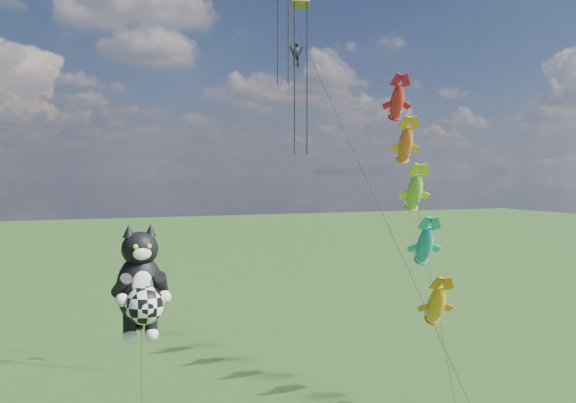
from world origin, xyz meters
name	(u,v)px	position (x,y,z in m)	size (l,w,h in m)	color
cat_kite_rig	(141,286)	(3.51, 0.06, 7.74)	(2.37, 4.12, 10.42)	brown
fish_windsock_rig	(415,192)	(19.85, 3.79, 11.50)	(5.02, 15.23, 20.48)	brown
parafoil_rig	(300,49)	(14.18, 7.57, 20.06)	(4.24, 17.17, 26.37)	brown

